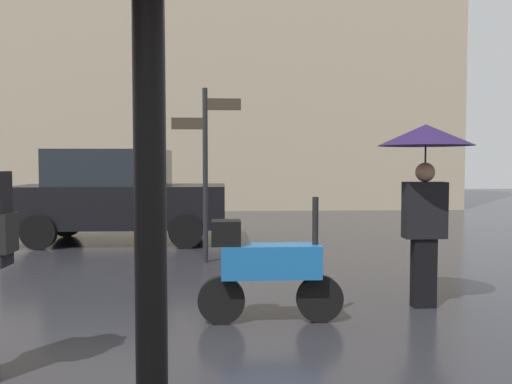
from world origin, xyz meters
The scene contains 4 objects.
pedestrian_with_umbrella centered at (2.26, 3.40, 1.59)m, with size 1.02×1.02×1.98m.
parked_scooter centered at (0.51, 2.90, 0.56)m, with size 1.43×0.32×1.23m.
parked_car_left centered at (-1.98, 8.53, 0.93)m, with size 4.08×1.94×1.83m.
street_signpost centered at (-0.18, 6.20, 1.66)m, with size 1.08×0.08×2.73m.
Camera 1 is at (0.10, -2.32, 1.56)m, focal length 38.09 mm.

